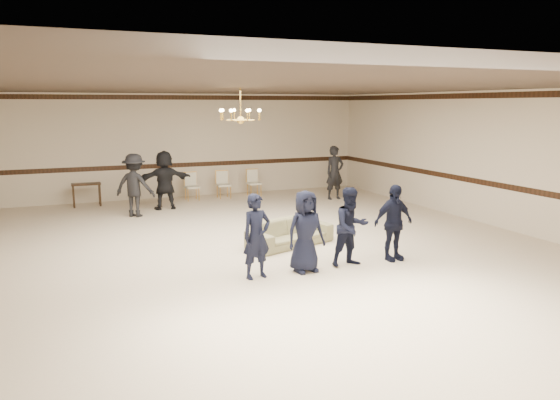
{
  "coord_description": "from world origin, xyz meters",
  "views": [
    {
      "loc": [
        -3.56,
        -9.6,
        2.87
      ],
      "look_at": [
        0.25,
        -0.5,
        1.11
      ],
      "focal_mm": 34.39,
      "sensor_mm": 36.0,
      "label": 1
    }
  ],
  "objects_px": {
    "adult_right": "(335,173)",
    "boy_c": "(351,227)",
    "adult_left": "(135,185)",
    "banquet_chair_right": "(254,183)",
    "adult_mid": "(165,180)",
    "boy_a": "(257,236)",
    "console_table": "(87,195)",
    "boy_b": "(306,231)",
    "banquet_chair_left": "(192,187)",
    "banquet_chair_mid": "(224,185)",
    "boy_d": "(393,223)",
    "chandelier": "(240,104)",
    "settee": "(290,233)"
  },
  "relations": [
    {
      "from": "adult_right",
      "to": "boy_c",
      "type": "bearing_deg",
      "value": -118.6
    },
    {
      "from": "adult_left",
      "to": "banquet_chair_right",
      "type": "relative_size",
      "value": 1.96
    },
    {
      "from": "adult_mid",
      "to": "boy_a",
      "type": "bearing_deg",
      "value": 92.62
    },
    {
      "from": "boy_c",
      "to": "console_table",
      "type": "relative_size",
      "value": 1.81
    },
    {
      "from": "boy_b",
      "to": "banquet_chair_left",
      "type": "height_order",
      "value": "boy_b"
    },
    {
      "from": "banquet_chair_right",
      "to": "banquet_chair_left",
      "type": "bearing_deg",
      "value": 180.0
    },
    {
      "from": "banquet_chair_mid",
      "to": "adult_left",
      "type": "bearing_deg",
      "value": -144.68
    },
    {
      "from": "banquet_chair_left",
      "to": "banquet_chair_right",
      "type": "height_order",
      "value": "same"
    },
    {
      "from": "banquet_chair_mid",
      "to": "banquet_chair_left",
      "type": "bearing_deg",
      "value": -176.0
    },
    {
      "from": "boy_d",
      "to": "console_table",
      "type": "distance_m",
      "value": 9.31
    },
    {
      "from": "chandelier",
      "to": "banquet_chair_right",
      "type": "height_order",
      "value": "chandelier"
    },
    {
      "from": "banquet_chair_right",
      "to": "console_table",
      "type": "xyz_separation_m",
      "value": [
        -5.0,
        0.2,
        -0.09
      ]
    },
    {
      "from": "boy_c",
      "to": "settee",
      "type": "distance_m",
      "value": 1.81
    },
    {
      "from": "chandelier",
      "to": "boy_b",
      "type": "bearing_deg",
      "value": -82.66
    },
    {
      "from": "boy_c",
      "to": "console_table",
      "type": "distance_m",
      "value": 8.87
    },
    {
      "from": "boy_c",
      "to": "banquet_chair_mid",
      "type": "height_order",
      "value": "boy_c"
    },
    {
      "from": "boy_a",
      "to": "adult_right",
      "type": "distance_m",
      "value": 7.87
    },
    {
      "from": "boy_b",
      "to": "banquet_chair_mid",
      "type": "xyz_separation_m",
      "value": [
        0.85,
        7.68,
        -0.3
      ]
    },
    {
      "from": "boy_c",
      "to": "adult_right",
      "type": "bearing_deg",
      "value": 60.67
    },
    {
      "from": "banquet_chair_right",
      "to": "chandelier",
      "type": "bearing_deg",
      "value": -112.65
    },
    {
      "from": "boy_a",
      "to": "adult_mid",
      "type": "bearing_deg",
      "value": 80.67
    },
    {
      "from": "banquet_chair_mid",
      "to": "console_table",
      "type": "bearing_deg",
      "value": -178.86
    },
    {
      "from": "banquet_chair_left",
      "to": "boy_a",
      "type": "bearing_deg",
      "value": -101.32
    },
    {
      "from": "settee",
      "to": "adult_mid",
      "type": "height_order",
      "value": "adult_mid"
    },
    {
      "from": "boy_d",
      "to": "adult_left",
      "type": "height_order",
      "value": "adult_left"
    },
    {
      "from": "boy_c",
      "to": "adult_mid",
      "type": "height_order",
      "value": "adult_mid"
    },
    {
      "from": "banquet_chair_left",
      "to": "banquet_chair_right",
      "type": "bearing_deg",
      "value": -5.74
    },
    {
      "from": "adult_right",
      "to": "boy_d",
      "type": "bearing_deg",
      "value": -111.52
    },
    {
      "from": "adult_right",
      "to": "adult_mid",
      "type": "bearing_deg",
      "value": 172.99
    },
    {
      "from": "boy_a",
      "to": "boy_b",
      "type": "bearing_deg",
      "value": -11.62
    },
    {
      "from": "banquet_chair_left",
      "to": "adult_right",
      "type": "bearing_deg",
      "value": -25.57
    },
    {
      "from": "boy_d",
      "to": "banquet_chair_mid",
      "type": "bearing_deg",
      "value": 93.2
    },
    {
      "from": "banquet_chair_right",
      "to": "console_table",
      "type": "distance_m",
      "value": 5.0
    },
    {
      "from": "boy_a",
      "to": "boy_b",
      "type": "distance_m",
      "value": 0.9
    },
    {
      "from": "adult_right",
      "to": "banquet_chair_mid",
      "type": "xyz_separation_m",
      "value": [
        -3.09,
        1.47,
        -0.4
      ]
    },
    {
      "from": "boy_b",
      "to": "boy_c",
      "type": "height_order",
      "value": "same"
    },
    {
      "from": "boy_c",
      "to": "banquet_chair_left",
      "type": "distance_m",
      "value": 7.75
    },
    {
      "from": "settee",
      "to": "adult_mid",
      "type": "bearing_deg",
      "value": 90.05
    },
    {
      "from": "chandelier",
      "to": "adult_mid",
      "type": "relative_size",
      "value": 0.58
    },
    {
      "from": "banquet_chair_left",
      "to": "console_table",
      "type": "xyz_separation_m",
      "value": [
        -3.0,
        0.2,
        -0.09
      ]
    },
    {
      "from": "chandelier",
      "to": "console_table",
      "type": "bearing_deg",
      "value": 117.67
    },
    {
      "from": "chandelier",
      "to": "boy_a",
      "type": "relative_size",
      "value": 0.66
    },
    {
      "from": "boy_c",
      "to": "adult_left",
      "type": "relative_size",
      "value": 0.87
    },
    {
      "from": "boy_a",
      "to": "adult_mid",
      "type": "distance_m",
      "value": 6.61
    },
    {
      "from": "adult_right",
      "to": "chandelier",
      "type": "bearing_deg",
      "value": -141.32
    },
    {
      "from": "boy_d",
      "to": "banquet_chair_right",
      "type": "relative_size",
      "value": 1.71
    },
    {
      "from": "banquet_chair_right",
      "to": "adult_left",
      "type": "bearing_deg",
      "value": -155.63
    },
    {
      "from": "settee",
      "to": "boy_a",
      "type": "bearing_deg",
      "value": -146.9
    },
    {
      "from": "console_table",
      "to": "banquet_chair_left",
      "type": "bearing_deg",
      "value": -3.43
    },
    {
      "from": "settee",
      "to": "adult_right",
      "type": "xyz_separation_m",
      "value": [
        3.48,
        4.5,
        0.55
      ]
    }
  ]
}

